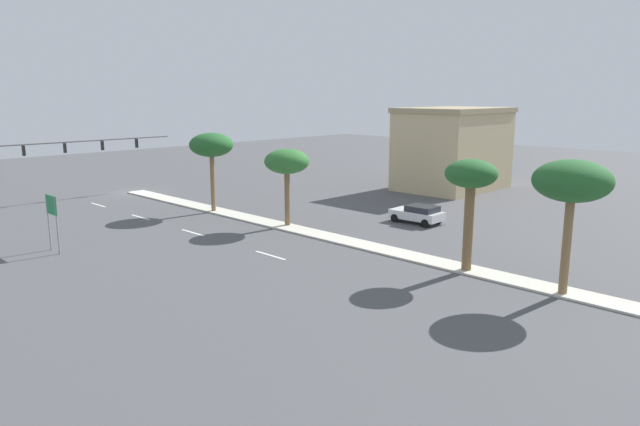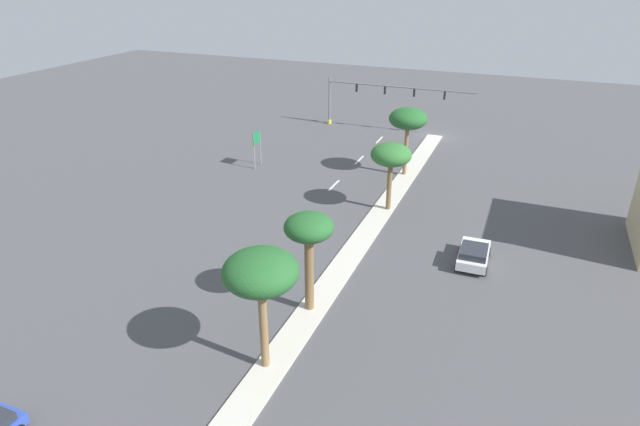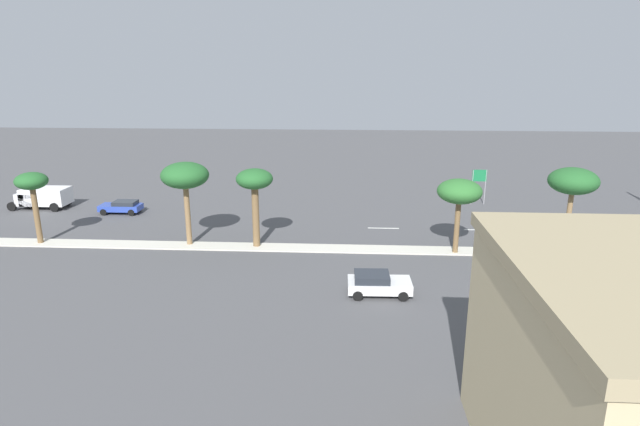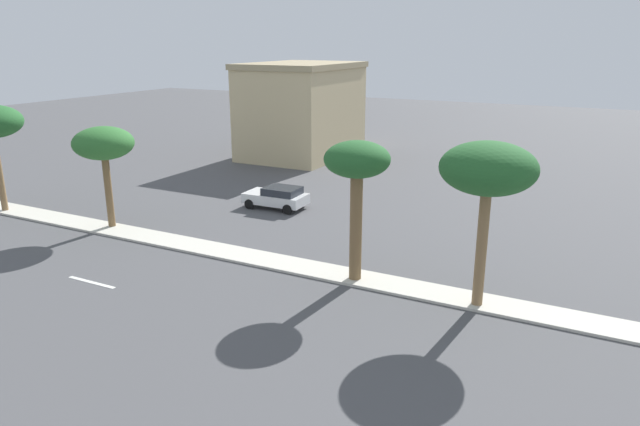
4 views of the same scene
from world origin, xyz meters
The scene contains 13 objects.
ground_plane centered at (0.00, 37.37, 0.00)m, with size 160.00×160.00×0.00m, color #4C4C4F.
lane_stripe_front centered at (5.85, 4.00, 0.01)m, with size 0.20×2.80×0.01m, color silver.
lane_stripe_mid centered at (5.85, 11.68, 0.01)m, with size 0.20×2.80×0.01m, color silver.
lane_stripe_right centered at (5.85, 19.35, 0.01)m, with size 0.20×2.80×0.01m, color silver.
lane_stripe_center centered at (5.85, 27.96, 0.01)m, with size 0.20×2.80×0.01m, color silver.
traffic_signal_gantry centered at (8.53, -0.30, 4.07)m, with size 18.48×0.53×6.06m.
directional_road_sign centered at (14.97, 17.52, 2.67)m, with size 0.10×1.50×3.69m.
commercial_building centered at (-24.63, 22.00, 4.28)m, with size 11.55×8.34×8.52m.
palm_tree_far centered at (0.33, 14.16, 5.66)m, with size 3.67×3.67×6.63m.
palm_tree_near centered at (-0.39, 22.75, 4.90)m, with size 3.38×3.38×5.80m.
palm_tree_mid centered at (0.19, 38.49, 5.32)m, with size 2.89×2.89×6.31m.
palm_tree_left centered at (0.33, 44.04, 5.72)m, with size 3.76×3.76×6.74m.
sedan_white_front centered at (-8.34, 29.18, 0.76)m, with size 2.20×4.08×1.43m.
Camera 1 is at (28.72, 54.76, 9.98)m, focal length 32.56 mm.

